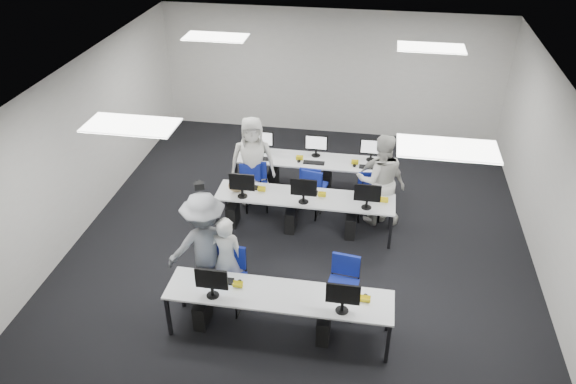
% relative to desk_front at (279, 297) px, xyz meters
% --- Properties ---
extents(room, '(9.00, 9.02, 3.00)m').
position_rel_desk_front_xyz_m(room, '(0.00, 2.40, 0.82)').
color(room, black).
rests_on(room, ground).
extents(ceiling_panels, '(5.20, 4.60, 0.02)m').
position_rel_desk_front_xyz_m(ceiling_panels, '(0.00, 2.40, 2.30)').
color(ceiling_panels, white).
rests_on(ceiling_panels, room).
extents(desk_front, '(3.20, 0.70, 0.73)m').
position_rel_desk_front_xyz_m(desk_front, '(0.00, 0.00, 0.00)').
color(desk_front, silver).
rests_on(desk_front, ground).
extents(desk_mid, '(3.20, 0.70, 0.73)m').
position_rel_desk_front_xyz_m(desk_mid, '(0.00, 2.60, 0.00)').
color(desk_mid, silver).
rests_on(desk_mid, ground).
extents(desk_back, '(3.20, 0.70, 0.73)m').
position_rel_desk_front_xyz_m(desk_back, '(0.00, 4.00, 0.00)').
color(desk_back, silver).
rests_on(desk_back, ground).
extents(equipment_front, '(2.51, 0.41, 1.19)m').
position_rel_desk_front_xyz_m(equipment_front, '(-0.19, -0.02, -0.32)').
color(equipment_front, '#0B4D97').
rests_on(equipment_front, desk_front).
extents(equipment_mid, '(2.91, 0.41, 1.19)m').
position_rel_desk_front_xyz_m(equipment_mid, '(-0.19, 2.58, -0.32)').
color(equipment_mid, white).
rests_on(equipment_mid, desk_mid).
extents(equipment_back, '(2.91, 0.41, 1.19)m').
position_rel_desk_front_xyz_m(equipment_back, '(0.19, 4.02, -0.32)').
color(equipment_back, white).
rests_on(equipment_back, desk_back).
extents(chair_0, '(0.54, 0.58, 0.99)m').
position_rel_desk_front_xyz_m(chair_0, '(-0.87, 0.45, -0.37)').
color(chair_0, navy).
rests_on(chair_0, ground).
extents(chair_1, '(0.50, 0.54, 0.91)m').
position_rel_desk_front_xyz_m(chair_1, '(0.85, 0.62, -0.39)').
color(chair_1, navy).
rests_on(chair_1, ground).
extents(chair_2, '(0.53, 0.56, 0.89)m').
position_rel_desk_front_xyz_m(chair_2, '(-1.03, 3.23, -0.40)').
color(chair_2, navy).
rests_on(chair_2, ground).
extents(chair_3, '(0.46, 0.49, 0.88)m').
position_rel_desk_front_xyz_m(chair_3, '(-0.02, 3.17, -0.40)').
color(chair_3, navy).
rests_on(chair_3, ground).
extents(chair_4, '(0.48, 0.52, 0.86)m').
position_rel_desk_front_xyz_m(chair_4, '(1.13, 3.26, -0.41)').
color(chair_4, navy).
rests_on(chair_4, ground).
extents(chair_5, '(0.49, 0.52, 0.88)m').
position_rel_desk_front_xyz_m(chair_5, '(-1.20, 3.52, -0.40)').
color(chair_5, navy).
rests_on(chair_5, ground).
extents(chair_6, '(0.51, 0.54, 0.88)m').
position_rel_desk_front_xyz_m(chair_6, '(0.07, 3.43, -0.40)').
color(chair_6, navy).
rests_on(chair_6, ground).
extents(chair_7, '(0.50, 0.53, 0.83)m').
position_rel_desk_front_xyz_m(chair_7, '(1.13, 3.46, -0.42)').
color(chair_7, navy).
rests_on(chair_7, ground).
extents(handbag, '(0.38, 0.32, 0.27)m').
position_rel_desk_front_xyz_m(handbag, '(-1.23, 2.57, 0.18)').
color(handbag, '#97864E').
rests_on(handbag, desk_mid).
extents(student_0, '(0.55, 0.36, 1.49)m').
position_rel_desk_front_xyz_m(student_0, '(-0.91, 0.62, 0.07)').
color(student_0, silver).
rests_on(student_0, ground).
extents(student_1, '(0.97, 0.82, 1.78)m').
position_rel_desk_front_xyz_m(student_1, '(1.30, 3.16, 0.21)').
color(student_1, silver).
rests_on(student_1, ground).
extents(student_2, '(0.97, 0.75, 1.77)m').
position_rel_desk_front_xyz_m(student_2, '(-1.15, 3.50, 0.21)').
color(student_2, silver).
rests_on(student_2, ground).
extents(student_3, '(0.98, 0.71, 1.55)m').
position_rel_desk_front_xyz_m(student_3, '(1.33, 3.31, 0.09)').
color(student_3, silver).
rests_on(student_3, ground).
extents(photographer, '(1.33, 1.06, 1.80)m').
position_rel_desk_front_xyz_m(photographer, '(-1.26, 0.70, 0.22)').
color(photographer, slate).
rests_on(photographer, ground).
extents(dslr_camera, '(0.20, 0.22, 0.10)m').
position_rel_desk_front_xyz_m(dslr_camera, '(-1.33, 0.87, 1.17)').
color(dslr_camera, black).
rests_on(dslr_camera, photographer).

